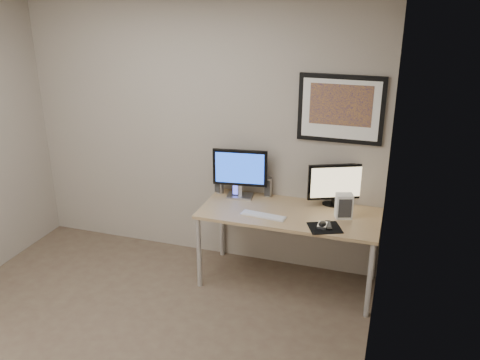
{
  "coord_description": "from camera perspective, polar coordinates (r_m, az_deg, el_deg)",
  "views": [
    {
      "loc": [
        1.85,
        -2.73,
        2.64
      ],
      "look_at": [
        0.61,
        1.1,
        1.08
      ],
      "focal_mm": 38.0,
      "sensor_mm": 36.0,
      "label": 1
    }
  ],
  "objects": [
    {
      "name": "desk",
      "position": [
        4.61,
        5.54,
        -4.33
      ],
      "size": [
        1.6,
        0.7,
        0.73
      ],
      "color": "#976D49",
      "rests_on": "floor"
    },
    {
      "name": "speaker_left",
      "position": [
        4.94,
        -2.29,
        -0.36
      ],
      "size": [
        0.1,
        0.1,
        0.2
      ],
      "primitive_type": "cylinder",
      "rotation": [
        0.0,
        0.0,
        -0.28
      ],
      "color": "#A6A6AA",
      "rests_on": "desk"
    },
    {
      "name": "keyboard",
      "position": [
        4.48,
        2.64,
        -4.0
      ],
      "size": [
        0.41,
        0.15,
        0.01
      ],
      "primitive_type": "cube",
      "rotation": [
        0.0,
        0.0,
        -0.1
      ],
      "color": "silver",
      "rests_on": "desk"
    },
    {
      "name": "mousepad",
      "position": [
        4.33,
        9.49,
        -5.31
      ],
      "size": [
        0.33,
        0.32,
        0.0
      ],
      "primitive_type": "cube",
      "rotation": [
        0.0,
        0.0,
        0.41
      ],
      "color": "black",
      "rests_on": "desk"
    },
    {
      "name": "phone_dock",
      "position": [
        4.85,
        -0.52,
        -1.18
      ],
      "size": [
        0.07,
        0.07,
        0.13
      ],
      "primitive_type": "cube",
      "rotation": [
        0.0,
        0.0,
        0.13
      ],
      "color": "black",
      "rests_on": "desk"
    },
    {
      "name": "monitor_tv",
      "position": [
        4.69,
        10.66,
        -0.43
      ],
      "size": [
        0.48,
        0.23,
        0.4
      ],
      "rotation": [
        0.0,
        0.0,
        0.42
      ],
      "color": "black",
      "rests_on": "desk"
    },
    {
      "name": "framed_art",
      "position": [
        4.55,
        11.24,
        7.82
      ],
      "size": [
        0.75,
        0.04,
        0.6
      ],
      "color": "black",
      "rests_on": "room"
    },
    {
      "name": "speaker_right",
      "position": [
        4.87,
        3.18,
        -0.79
      ],
      "size": [
        0.08,
        0.08,
        0.19
      ],
      "primitive_type": "cylinder",
      "rotation": [
        0.0,
        0.0,
        0.06
      ],
      "color": "#A6A6AA",
      "rests_on": "desk"
    },
    {
      "name": "remote",
      "position": [
        4.36,
        9.92,
        -5.02
      ],
      "size": [
        0.08,
        0.17,
        0.02
      ],
      "primitive_type": "cube",
      "rotation": [
        0.0,
        0.0,
        0.25
      ],
      "color": "black",
      "rests_on": "desk"
    },
    {
      "name": "mouse",
      "position": [
        4.33,
        9.23,
        -4.93
      ],
      "size": [
        0.07,
        0.12,
        0.04
      ],
      "primitive_type": "ellipsoid",
      "rotation": [
        0.0,
        0.0,
        0.01
      ],
      "color": "black",
      "rests_on": "mousepad"
    },
    {
      "name": "room",
      "position": [
        3.81,
        -11.95,
        5.54
      ],
      "size": [
        3.6,
        3.6,
        3.6
      ],
      "color": "white",
      "rests_on": "ground"
    },
    {
      "name": "fan_unit",
      "position": [
        4.5,
        11.58,
        -2.87
      ],
      "size": [
        0.17,
        0.14,
        0.22
      ],
      "primitive_type": "cube",
      "rotation": [
        0.0,
        0.0,
        0.32
      ],
      "color": "white",
      "rests_on": "desk"
    },
    {
      "name": "floor",
      "position": [
        4.22,
        -13.32,
        -18.21
      ],
      "size": [
        3.6,
        3.6,
        0.0
      ],
      "primitive_type": "plane",
      "color": "brown",
      "rests_on": "ground"
    },
    {
      "name": "monitor_large",
      "position": [
        4.78,
        -0.01,
        1.0
      ],
      "size": [
        0.52,
        0.2,
        0.47
      ],
      "rotation": [
        0.0,
        0.0,
        0.14
      ],
      "color": "#A6A6AA",
      "rests_on": "desk"
    }
  ]
}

